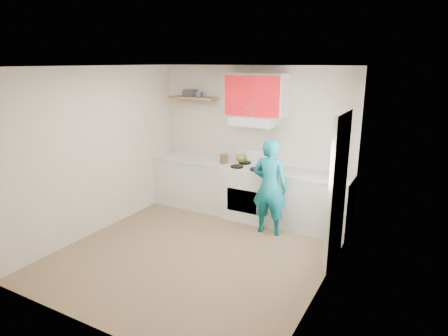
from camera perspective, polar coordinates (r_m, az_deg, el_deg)
The scene contains 21 objects.
floor at distance 5.76m, azimuth -4.04°, elevation -12.19°, with size 3.80×3.80×0.00m, color brown.
ceiling at distance 5.11m, azimuth -4.60°, elevation 14.61°, with size 3.60×3.80×0.04m, color white.
back_wall at distance 6.92m, azimuth 4.32°, elevation 3.95°, with size 3.60×0.04×2.60m, color beige.
front_wall at distance 3.92m, azimuth -19.69°, elevation -5.92°, with size 3.60×0.04×2.60m, color beige.
left_wall at distance 6.43m, azimuth -17.89°, elevation 2.37°, with size 0.04×3.80×2.60m, color beige.
right_wall at distance 4.60m, azimuth 14.88°, elevation -2.41°, with size 0.04×3.80×2.60m, color beige.
door at distance 5.34m, azimuth 16.30°, elevation -3.15°, with size 0.05×0.85×2.05m, color white.
door_glass at distance 5.23m, azimuth 16.36°, elevation 1.31°, with size 0.01×0.55×0.95m, color white.
counter_left at distance 7.36m, azimuth -4.17°, elevation -2.18°, with size 1.52×0.60×0.90m, color silver.
counter_right at distance 6.49m, azimuth 12.26°, elevation -4.93°, with size 1.32×0.60×0.90m, color silver.
stove at distance 6.81m, azimuth 3.80°, elevation -3.55°, with size 0.76×0.65×0.92m, color white.
range_hood at distance 6.61m, azimuth 4.38°, elevation 6.90°, with size 0.76×0.44×0.15m, color silver.
upper_cabinets at distance 6.61m, azimuth 4.66°, elevation 10.60°, with size 1.02×0.33×0.70m, color red.
shelf at distance 7.24m, azimuth -4.50°, elevation 10.22°, with size 0.90×0.30×0.04m, color brown.
books at distance 7.29m, azimuth -5.02°, elevation 10.88°, with size 0.24×0.17×0.13m, color #373134.
tin at distance 7.13m, azimuth -3.78°, elevation 10.70°, with size 0.16×0.16×0.10m, color #333D4C.
kettle at distance 6.92m, azimuth 2.56°, elevation 1.48°, with size 0.20×0.20×0.17m, color olive.
crock at distance 6.88m, azimuth -0.01°, elevation 1.27°, with size 0.15×0.15×0.18m, color #4A3620.
cutting_board at distance 6.37m, azimuth 8.64°, elevation -0.79°, with size 0.32×0.23×0.02m, color olive.
silicone_mat at distance 6.16m, azimuth 16.63°, elevation -1.90°, with size 0.32×0.27×0.01m, color #B21215.
person at distance 6.12m, azimuth 6.70°, elevation -2.75°, with size 0.56×0.37×1.54m, color #0D6E79.
Camera 1 is at (2.81, -4.27, 2.66)m, focal length 31.25 mm.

